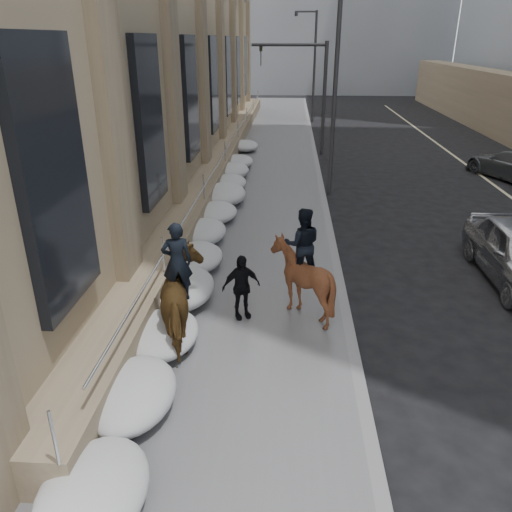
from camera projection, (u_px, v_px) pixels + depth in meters
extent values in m
plane|color=black|center=(216.00, 419.00, 8.76)|extent=(140.00, 140.00, 0.00)
cube|color=#5B5B5E|center=(255.00, 223.00, 17.87)|extent=(5.00, 80.00, 0.12)
cube|color=slate|center=(328.00, 224.00, 17.71)|extent=(0.24, 80.00, 0.12)
cube|color=#72634A|center=(226.00, 152.00, 26.99)|extent=(1.10, 44.00, 0.90)
cylinder|color=silver|center=(234.00, 136.00, 26.60)|extent=(0.06, 42.00, 0.06)
cube|color=black|center=(190.00, 98.00, 19.20)|extent=(0.20, 2.20, 4.50)
cube|color=gray|center=(243.00, 8.00, 70.91)|extent=(24.00, 12.00, 20.00)
cylinder|color=#2D2D30|center=(335.00, 97.00, 19.77)|extent=(0.18, 0.18, 8.00)
cylinder|color=#2D2D30|center=(314.00, 68.00, 38.05)|extent=(0.18, 0.18, 8.00)
cube|color=#2D2D30|center=(306.00, 12.00, 36.53)|extent=(1.60, 0.15, 0.12)
cylinder|color=#2D2D30|center=(296.00, 14.00, 36.63)|extent=(0.24, 0.24, 0.30)
cylinder|color=#2D2D30|center=(324.00, 100.00, 27.48)|extent=(0.20, 0.20, 6.00)
cylinder|color=#2D2D30|center=(289.00, 45.00, 26.47)|extent=(4.00, 0.16, 0.16)
imported|color=black|center=(261.00, 55.00, 26.77)|extent=(0.18, 0.22, 1.10)
ellipsoid|color=silver|center=(132.00, 394.00, 8.66)|extent=(1.50, 2.10, 0.68)
ellipsoid|color=silver|center=(182.00, 288.00, 12.31)|extent=(1.60, 2.20, 0.72)
ellipsoid|color=silver|center=(204.00, 232.00, 15.98)|extent=(1.40, 2.00, 0.64)
ellipsoid|color=silver|center=(224.00, 194.00, 19.61)|extent=(1.70, 2.30, 0.76)
ellipsoid|color=silver|center=(233.00, 171.00, 23.29)|extent=(1.50, 2.10, 0.66)
imported|color=#452F14|center=(185.00, 300.00, 10.51)|extent=(1.54, 2.42, 1.89)
imported|color=black|center=(184.00, 263.00, 10.33)|extent=(0.71, 0.56, 1.72)
imported|color=#4B2715|center=(301.00, 279.00, 11.55)|extent=(1.51, 1.68, 1.79)
imported|color=black|center=(303.00, 244.00, 11.37)|extent=(0.86, 0.68, 1.72)
imported|color=black|center=(241.00, 287.00, 11.43)|extent=(0.99, 0.73, 1.56)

